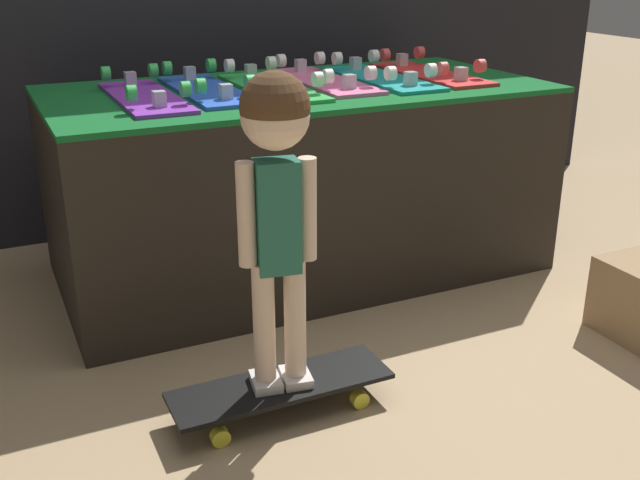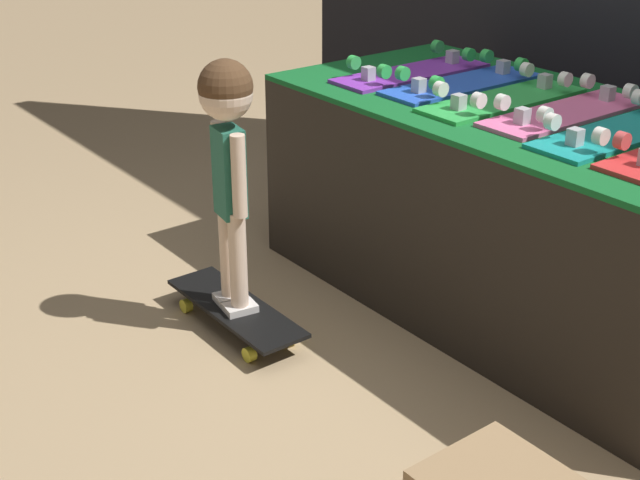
# 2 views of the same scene
# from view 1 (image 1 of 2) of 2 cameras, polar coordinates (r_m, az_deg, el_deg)

# --- Properties ---
(ground_plane) EXTENTS (16.00, 16.00, 0.00)m
(ground_plane) POSITION_cam_1_polar(r_m,az_deg,el_deg) (2.72, 3.20, -6.20)
(ground_plane) COLOR tan
(display_rack) EXTENTS (1.91, 0.94, 0.76)m
(display_rack) POSITION_cam_1_polar(r_m,az_deg,el_deg) (3.04, -1.59, 4.56)
(display_rack) COLOR black
(display_rack) RESTS_ON ground_plane
(skateboard_purple_on_rack) EXTENTS (0.21, 0.68, 0.09)m
(skateboard_purple_on_rack) POSITION_cam_1_polar(r_m,az_deg,el_deg) (2.75, -13.23, 10.74)
(skateboard_purple_on_rack) COLOR purple
(skateboard_purple_on_rack) RESTS_ON display_rack
(skateboard_blue_on_rack) EXTENTS (0.21, 0.68, 0.09)m
(skateboard_blue_on_rack) POSITION_cam_1_polar(r_m,az_deg,el_deg) (2.85, -8.61, 11.38)
(skateboard_blue_on_rack) COLOR blue
(skateboard_blue_on_rack) RESTS_ON display_rack
(skateboard_green_on_rack) EXTENTS (0.21, 0.68, 0.09)m
(skateboard_green_on_rack) POSITION_cam_1_polar(r_m,az_deg,el_deg) (2.89, -3.73, 11.71)
(skateboard_green_on_rack) COLOR green
(skateboard_green_on_rack) RESTS_ON display_rack
(skateboard_pink_on_rack) EXTENTS (0.21, 0.68, 0.09)m
(skateboard_pink_on_rack) POSITION_cam_1_polar(r_m,az_deg,el_deg) (3.02, 0.26, 12.19)
(skateboard_pink_on_rack) COLOR pink
(skateboard_pink_on_rack) RESTS_ON display_rack
(skateboard_teal_on_rack) EXTENTS (0.21, 0.68, 0.09)m
(skateboard_teal_on_rack) POSITION_cam_1_polar(r_m,az_deg,el_deg) (3.10, 4.69, 12.34)
(skateboard_teal_on_rack) COLOR teal
(skateboard_teal_on_rack) RESTS_ON display_rack
(skateboard_red_on_rack) EXTENTS (0.21, 0.68, 0.09)m
(skateboard_red_on_rack) POSITION_cam_1_polar(r_m,az_deg,el_deg) (3.23, 8.34, 12.57)
(skateboard_red_on_rack) COLOR red
(skateboard_red_on_rack) RESTS_ON display_rack
(skateboard_on_floor) EXTENTS (0.65, 0.20, 0.09)m
(skateboard_on_floor) POSITION_cam_1_polar(r_m,az_deg,el_deg) (2.20, -2.98, -11.22)
(skateboard_on_floor) COLOR black
(skateboard_on_floor) RESTS_ON ground_plane
(child) EXTENTS (0.21, 0.18, 0.89)m
(child) POSITION_cam_1_polar(r_m,az_deg,el_deg) (1.93, -3.34, 4.97)
(child) COLOR silver
(child) RESTS_ON skateboard_on_floor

